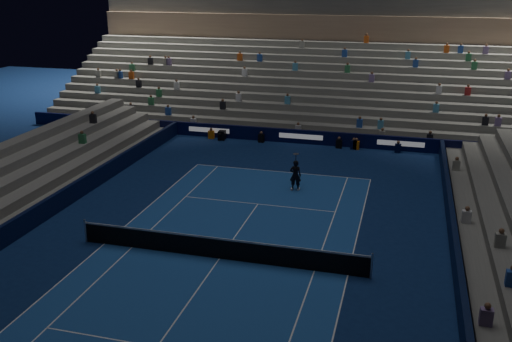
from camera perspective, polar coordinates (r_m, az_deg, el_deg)
The scene contains 9 objects.
ground at distance 24.83m, azimuth -3.66°, elevation -8.73°, with size 90.00×90.00×0.00m, color #0D2151.
court_surface at distance 24.83m, azimuth -3.66°, elevation -8.71°, with size 10.97×23.77×0.01m, color #1B4997.
sponsor_barrier_far at distance 41.43m, azimuth 4.53°, elevation 3.44°, with size 44.00×0.25×1.00m, color black.
sponsor_barrier_east at distance 23.64m, azimuth 19.57°, elevation -10.02°, with size 0.25×37.00×1.00m, color black.
sponsor_barrier_west at distance 28.98m, azimuth -22.24°, elevation -4.90°, with size 0.25×37.00×1.00m, color black.
grandstand_main at distance 49.89m, azimuth 6.67°, elevation 9.40°, with size 44.00×15.20×11.20m.
tennis_net at distance 24.60m, azimuth -3.68°, elevation -7.68°, with size 12.90×0.10×1.10m.
tennis_player at distance 32.16m, azimuth 3.96°, elevation -0.43°, with size 0.64×0.42×1.76m, color black.
broadcast_camera at distance 42.34m, azimuth -3.43°, elevation 3.58°, with size 0.54×0.98×0.67m.
Camera 1 is at (7.24, -20.79, 11.49)m, focal length 40.08 mm.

